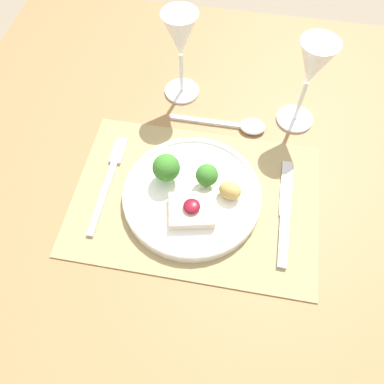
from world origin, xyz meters
TOP-DOWN VIEW (x-y plane):
  - ground_plane at (0.00, 0.00)m, footprint 8.00×8.00m
  - dining_table at (0.00, 0.00)m, footprint 1.11×1.17m
  - placemat at (0.00, 0.00)m, footprint 0.46×0.32m
  - dinner_plate at (-0.01, 0.00)m, footprint 0.26×0.26m
  - fork at (-0.17, 0.02)m, footprint 0.02×0.22m
  - knife at (0.17, -0.01)m, footprint 0.02×0.22m
  - spoon at (0.07, 0.19)m, footprint 0.20×0.04m
  - wine_glass_near at (0.18, 0.23)m, footprint 0.08×0.08m
  - wine_glass_far at (-0.08, 0.27)m, footprint 0.08×0.08m

SIDE VIEW (x-z plane):
  - ground_plane at x=0.00m, z-range 0.00..0.00m
  - dining_table at x=0.00m, z-range 0.29..1.07m
  - placemat at x=0.00m, z-range 0.78..0.78m
  - fork at x=-0.17m, z-range 0.78..0.79m
  - knife at x=0.17m, z-range 0.78..0.79m
  - spoon at x=0.07m, z-range 0.78..0.79m
  - dinner_plate at x=-0.01m, z-range 0.76..0.84m
  - wine_glass_far at x=-0.08m, z-range 0.82..1.01m
  - wine_glass_near at x=0.18m, z-range 0.82..1.02m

